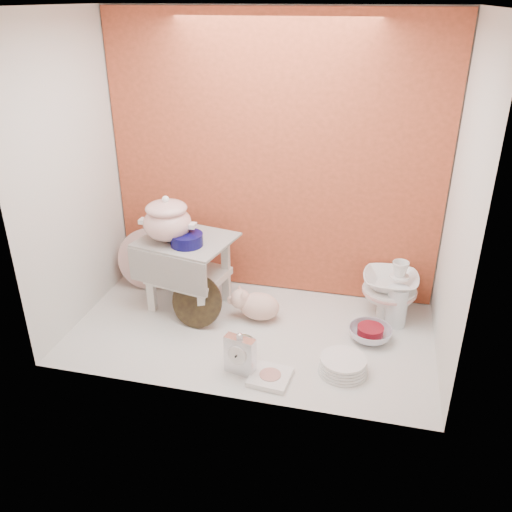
# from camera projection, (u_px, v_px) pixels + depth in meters

# --- Properties ---
(ground) EXTENTS (1.80, 1.80, 0.00)m
(ground) POSITION_uv_depth(u_px,v_px,m) (251.00, 332.00, 2.72)
(ground) COLOR silver
(ground) RESTS_ON ground
(niche_shell) EXTENTS (1.86, 1.03, 1.53)m
(niche_shell) POSITION_uv_depth(u_px,v_px,m) (260.00, 141.00, 2.47)
(niche_shell) COLOR #C44F31
(niche_shell) RESTS_ON ground
(step_stool) EXTENTS (0.52, 0.47, 0.40)m
(step_stool) POSITION_uv_depth(u_px,v_px,m) (189.00, 273.00, 2.87)
(step_stool) COLOR silver
(step_stool) RESTS_ON ground
(soup_tureen) EXTENTS (0.38, 0.38, 0.25)m
(soup_tureen) POSITION_uv_depth(u_px,v_px,m) (167.00, 219.00, 2.70)
(soup_tureen) COLOR white
(soup_tureen) RESTS_ON step_stool
(cobalt_bowl) EXTENTS (0.20, 0.20, 0.06)m
(cobalt_bowl) POSITION_uv_depth(u_px,v_px,m) (187.00, 240.00, 2.70)
(cobalt_bowl) COLOR #0C0947
(cobalt_bowl) RESTS_ON step_stool
(floral_platter) EXTENTS (0.37, 0.22, 0.34)m
(floral_platter) POSITION_uv_depth(u_px,v_px,m) (149.00, 259.00, 3.08)
(floral_platter) COLOR silver
(floral_platter) RESTS_ON ground
(blue_white_vase) EXTENTS (0.25, 0.25, 0.24)m
(blue_white_vase) POSITION_uv_depth(u_px,v_px,m) (199.00, 270.00, 3.08)
(blue_white_vase) COLOR silver
(blue_white_vase) RESTS_ON ground
(lacquer_tray) EXTENTS (0.29, 0.15, 0.26)m
(lacquer_tray) POSITION_uv_depth(u_px,v_px,m) (197.00, 301.00, 2.74)
(lacquer_tray) COLOR black
(lacquer_tray) RESTS_ON ground
(mantel_clock) EXTENTS (0.15, 0.08, 0.21)m
(mantel_clock) POSITION_uv_depth(u_px,v_px,m) (240.00, 354.00, 2.38)
(mantel_clock) COLOR silver
(mantel_clock) RESTS_ON ground
(plush_pig) EXTENTS (0.31, 0.26, 0.16)m
(plush_pig) POSITION_uv_depth(u_px,v_px,m) (259.00, 306.00, 2.79)
(plush_pig) COLOR beige
(plush_pig) RESTS_ON ground
(teacup_saucer) EXTENTS (0.20, 0.20, 0.01)m
(teacup_saucer) POSITION_uv_depth(u_px,v_px,m) (242.00, 361.00, 2.49)
(teacup_saucer) COLOR white
(teacup_saucer) RESTS_ON ground
(gold_rim_teacup) EXTENTS (0.18, 0.18, 0.11)m
(gold_rim_teacup) POSITION_uv_depth(u_px,v_px,m) (241.00, 350.00, 2.47)
(gold_rim_teacup) COLOR white
(gold_rim_teacup) RESTS_ON teacup_saucer
(lattice_dish) EXTENTS (0.19, 0.19, 0.02)m
(lattice_dish) POSITION_uv_depth(u_px,v_px,m) (270.00, 377.00, 2.38)
(lattice_dish) COLOR white
(lattice_dish) RESTS_ON ground
(dinner_plate_stack) EXTENTS (0.29, 0.29, 0.07)m
(dinner_plate_stack) POSITION_uv_depth(u_px,v_px,m) (343.00, 365.00, 2.41)
(dinner_plate_stack) COLOR white
(dinner_plate_stack) RESTS_ON ground
(crystal_bowl) EXTENTS (0.26, 0.26, 0.07)m
(crystal_bowl) POSITION_uv_depth(u_px,v_px,m) (370.00, 334.00, 2.64)
(crystal_bowl) COLOR silver
(crystal_bowl) RESTS_ON ground
(clear_glass_vase) EXTENTS (0.12, 0.12, 0.21)m
(clear_glass_vase) POSITION_uv_depth(u_px,v_px,m) (397.00, 306.00, 2.73)
(clear_glass_vase) COLOR silver
(clear_glass_vase) RESTS_ON ground
(porcelain_tower) EXTENTS (0.38, 0.38, 0.33)m
(porcelain_tower) POSITION_uv_depth(u_px,v_px,m) (390.00, 288.00, 2.79)
(porcelain_tower) COLOR white
(porcelain_tower) RESTS_ON ground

